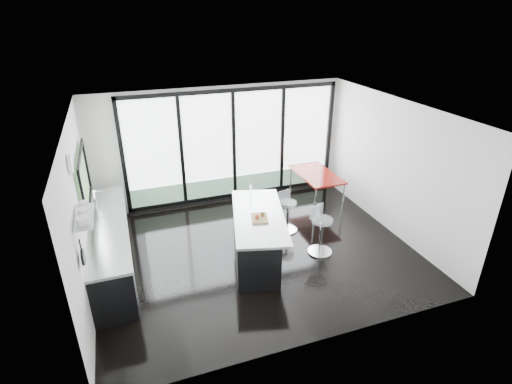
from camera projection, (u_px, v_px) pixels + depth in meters
name	position (u px, v px, depth m)	size (l,w,h in m)	color
floor	(256.00, 251.00, 7.93)	(6.00, 5.00, 0.00)	black
ceiling	(256.00, 112.00, 6.73)	(6.00, 5.00, 0.00)	white
wall_back	(233.00, 150.00, 9.57)	(6.00, 0.09, 2.80)	silver
wall_front	(321.00, 262.00, 5.20)	(6.00, 0.00, 2.80)	silver
wall_left	(82.00, 197.00, 6.59)	(0.26, 5.00, 2.80)	silver
wall_right	(393.00, 167.00, 8.24)	(0.00, 5.00, 2.80)	silver
counter_cabinets	(111.00, 246.00, 7.26)	(0.69, 3.24, 1.36)	black
island	(255.00, 235.00, 7.59)	(1.46, 2.37, 1.17)	black
bar_stool_near	(321.00, 236.00, 7.73)	(0.47, 0.47, 0.76)	silver
bar_stool_far	(287.00, 216.00, 8.51)	(0.43, 0.43, 0.69)	silver
red_table	(316.00, 188.00, 9.69)	(0.83, 1.45, 0.78)	maroon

